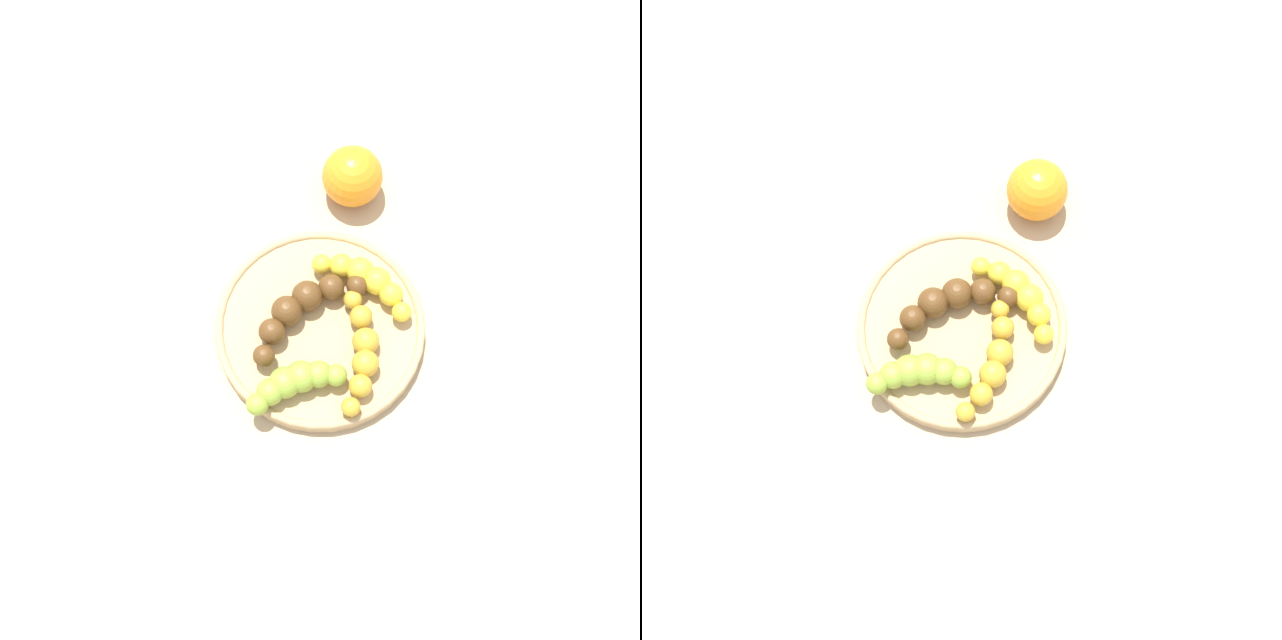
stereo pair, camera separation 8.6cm
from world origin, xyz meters
The scene contains 7 objects.
ground_plane centered at (0.00, 0.00, 0.00)m, with size 2.40×2.40×0.00m, color tan.
fruit_bowl centered at (0.00, 0.00, 0.01)m, with size 0.25×0.25×0.02m.
banana_overripe centered at (0.02, 0.02, 0.04)m, with size 0.10×0.14×0.04m.
banana_green centered at (-0.07, 0.04, 0.04)m, with size 0.06×0.12×0.04m.
banana_spotted centered at (-0.04, -0.04, 0.03)m, with size 0.15×0.05×0.03m.
banana_yellow centered at (0.05, -0.06, 0.04)m, with size 0.09×0.11×0.03m.
orange_fruit centered at (0.18, -0.06, 0.04)m, with size 0.08×0.08×0.08m, color orange.
Camera 1 is at (-0.30, 0.03, 0.85)m, focal length 42.08 mm.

